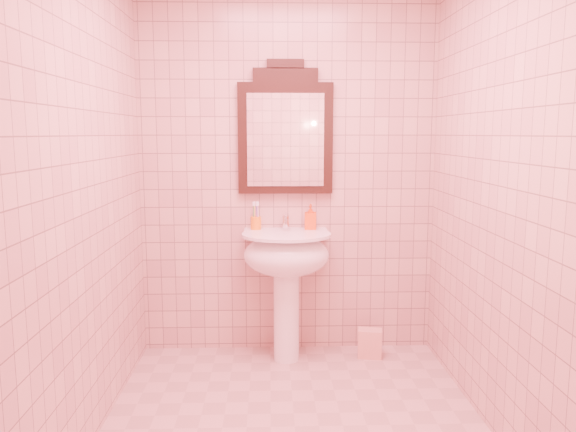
{
  "coord_description": "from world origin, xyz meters",
  "views": [
    {
      "loc": [
        -0.13,
        -2.71,
        1.5
      ],
      "look_at": [
        -0.02,
        0.55,
        1.02
      ],
      "focal_mm": 35.0,
      "sensor_mm": 36.0,
      "label": 1
    }
  ],
  "objects_px": {
    "toothbrush_cup": "(256,223)",
    "pedestal_sink": "(286,263)",
    "towel": "(370,343)",
    "mirror": "(285,132)",
    "soap_dispenser": "(311,217)"
  },
  "relations": [
    {
      "from": "pedestal_sink",
      "to": "toothbrush_cup",
      "type": "bearing_deg",
      "value": 143.43
    },
    {
      "from": "toothbrush_cup",
      "to": "towel",
      "type": "height_order",
      "value": "toothbrush_cup"
    },
    {
      "from": "towel",
      "to": "mirror",
      "type": "bearing_deg",
      "value": 163.07
    },
    {
      "from": "pedestal_sink",
      "to": "towel",
      "type": "relative_size",
      "value": 4.49
    },
    {
      "from": "mirror",
      "to": "toothbrush_cup",
      "type": "bearing_deg",
      "value": -165.53
    },
    {
      "from": "mirror",
      "to": "soap_dispenser",
      "type": "xyz_separation_m",
      "value": [
        0.17,
        -0.05,
        -0.56
      ]
    },
    {
      "from": "mirror",
      "to": "toothbrush_cup",
      "type": "distance_m",
      "value": 0.64
    },
    {
      "from": "mirror",
      "to": "toothbrush_cup",
      "type": "height_order",
      "value": "mirror"
    },
    {
      "from": "pedestal_sink",
      "to": "toothbrush_cup",
      "type": "xyz_separation_m",
      "value": [
        -0.2,
        0.15,
        0.25
      ]
    },
    {
      "from": "pedestal_sink",
      "to": "mirror",
      "type": "relative_size",
      "value": 0.98
    },
    {
      "from": "toothbrush_cup",
      "to": "pedestal_sink",
      "type": "bearing_deg",
      "value": -36.57
    },
    {
      "from": "mirror",
      "to": "towel",
      "type": "height_order",
      "value": "mirror"
    },
    {
      "from": "pedestal_sink",
      "to": "mirror",
      "type": "height_order",
      "value": "mirror"
    },
    {
      "from": "mirror",
      "to": "soap_dispenser",
      "type": "distance_m",
      "value": 0.59
    },
    {
      "from": "towel",
      "to": "soap_dispenser",
      "type": "bearing_deg",
      "value": 163.54
    }
  ]
}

